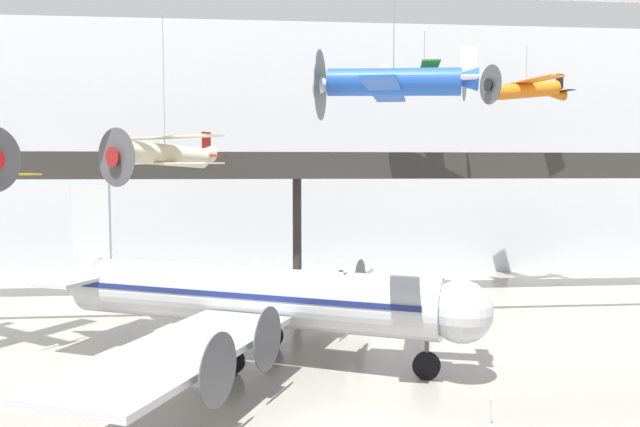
# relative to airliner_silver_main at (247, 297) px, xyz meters

# --- Properties ---
(hangar_back_wall) EXTENTS (140.00, 3.00, 23.27)m
(hangar_back_wall) POSITION_rel_airliner_silver_main_xyz_m (3.61, 27.00, 8.33)
(hangar_back_wall) COLOR silver
(hangar_back_wall) RESTS_ON ground
(mezzanine_walkway) EXTENTS (110.00, 3.20, 11.15)m
(mezzanine_walkway) POSITION_rel_airliner_silver_main_xyz_m (3.61, 15.75, 6.14)
(mezzanine_walkway) COLOR #2D2B28
(mezzanine_walkway) RESTS_ON ground
(airliner_silver_main) EXTENTS (23.65, 27.83, 9.07)m
(airliner_silver_main) POSITION_rel_airliner_silver_main_xyz_m (0.00, 0.00, 0.00)
(airliner_silver_main) COLOR #B7BABF
(airliner_silver_main) RESTS_ON ground
(suspended_plane_green_biplane) EXTENTS (6.31, 7.62, 4.95)m
(suspended_plane_green_biplane) POSITION_rel_airliner_silver_main_xyz_m (12.37, 11.56, 12.84)
(suspended_plane_green_biplane) COLOR #1E6B33
(suspended_plane_cream_biplane) EXTENTS (8.32, 8.20, 10.58)m
(suspended_plane_cream_biplane) POSITION_rel_airliner_silver_main_xyz_m (-5.23, 8.02, 7.54)
(suspended_plane_cream_biplane) COLOR beige
(suspended_plane_blue_trainer) EXTENTS (7.33, 8.75, 7.49)m
(suspended_plane_blue_trainer) POSITION_rel_airliner_silver_main_xyz_m (6.56, -5.18, 10.36)
(suspended_plane_blue_trainer) COLOR #1E4CAD
(suspended_plane_orange_highwing) EXTENTS (7.19, 8.71, 4.72)m
(suspended_plane_orange_highwing) POSITION_rel_airliner_silver_main_xyz_m (21.69, 15.87, 12.83)
(suspended_plane_orange_highwing) COLOR orange
(stanchion_barrier) EXTENTS (0.36, 0.36, 1.08)m
(stanchion_barrier) POSITION_rel_airliner_silver_main_xyz_m (9.57, -9.39, -2.98)
(stanchion_barrier) COLOR #B2B5BA
(stanchion_barrier) RESTS_ON ground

